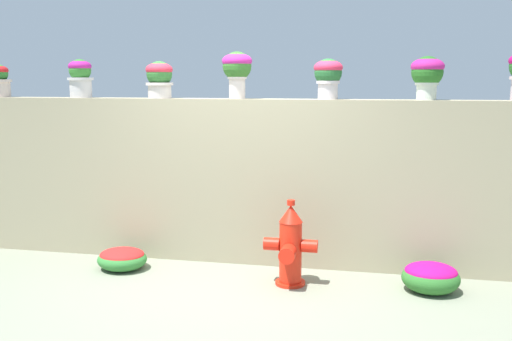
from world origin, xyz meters
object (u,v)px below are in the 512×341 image
Objects in this scene: flower_bush_right at (431,276)px; potted_plant_4 at (328,74)px; potted_plant_1 at (80,76)px; potted_plant_5 at (427,73)px; fire_hydrant at (290,247)px; flower_bush_left at (122,258)px; potted_plant_2 at (159,77)px; potted_plant_3 at (237,68)px.

potted_plant_4 is at bearing 150.67° from flower_bush_right.
potted_plant_1 is 3.74m from potted_plant_5.
flower_bush_left is (-1.80, 0.11, -0.26)m from fire_hydrant.
potted_plant_2 is 3.44m from flower_bush_right.
flower_bush_right is at bearing -9.05° from potted_plant_1.
potted_plant_2 is at bearing 169.14° from flower_bush_right.
potted_plant_5 is at bearing 0.28° from potted_plant_2.
potted_plant_3 reaches higher than potted_plant_5.
fire_hydrant is at bearing -15.52° from potted_plant_1.
potted_plant_1 is 2.77m from potted_plant_4.
fire_hydrant is 1.56× the size of flower_bush_right.
potted_plant_1 reaches higher than potted_plant_4.
potted_plant_4 is 0.77× the size of flower_bush_right.
potted_plant_4 reaches higher than flower_bush_left.
flower_bush_left is at bearing -164.93° from potted_plant_4.
potted_plant_5 reaches higher than fire_hydrant.
potted_plant_3 is 0.91× the size of flower_bush_right.
fire_hydrant is (0.67, -0.65, -1.72)m from potted_plant_3.
flower_bush_left is at bearing -117.13° from potted_plant_2.
potted_plant_1 is 0.96m from potted_plant_2.
potted_plant_3 reaches higher than flower_bush_left.
flower_bush_left is (-0.27, -0.52, -1.88)m from potted_plant_2.
flower_bush_left is (-2.08, -0.56, -1.91)m from potted_plant_4.
potted_plant_1 is at bearing 179.29° from potted_plant_5.
potted_plant_4 is 1.80m from fire_hydrant.
potted_plant_3 is 1.92m from potted_plant_5.
flower_bush_right is at bearing -10.86° from potted_plant_2.
potted_plant_1 is at bearing 179.55° from potted_plant_4.
fire_hydrant is (-0.28, -0.67, -1.65)m from potted_plant_4.
flower_bush_right is at bearing -0.48° from flower_bush_left.
potted_plant_2 is 1.81m from potted_plant_4.
flower_bush_left is at bearing -170.05° from potted_plant_5.
potted_plant_2 is at bearing 62.87° from flower_bush_left.
flower_bush_left is at bearing 179.52° from flower_bush_right.
potted_plant_5 is at bearing -1.43° from potted_plant_4.
potted_plant_5 is at bearing -0.05° from potted_plant_3.
flower_bush_left is 0.97× the size of flower_bush_right.
potted_plant_1 is 1.82m from potted_plant_3.
potted_plant_1 is 0.87× the size of potted_plant_3.
flower_bush_left is 3.12m from flower_bush_right.
potted_plant_4 is 0.96× the size of potted_plant_5.
flower_bush_right is at bearing 3.69° from fire_hydrant.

